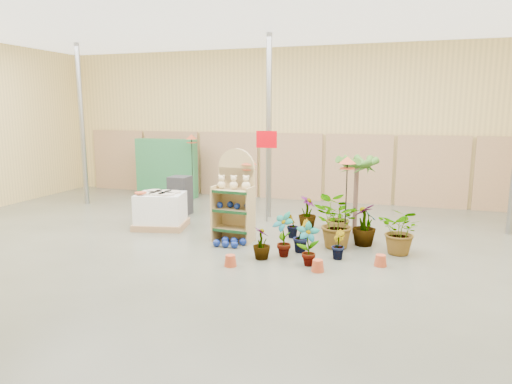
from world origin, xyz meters
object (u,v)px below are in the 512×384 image
(pallet_stack, at_px, (161,210))
(potted_plant_2, at_px, (334,223))
(bird_table_front, at_px, (249,164))
(display_shelf, at_px, (235,199))

(pallet_stack, distance_m, potted_plant_2, 4.05)
(pallet_stack, bearing_deg, bird_table_front, -18.31)
(display_shelf, distance_m, potted_plant_2, 2.08)
(bird_table_front, distance_m, potted_plant_2, 2.11)
(display_shelf, relative_size, bird_table_front, 1.11)
(pallet_stack, height_order, bird_table_front, bird_table_front)
(potted_plant_2, bearing_deg, display_shelf, -179.24)
(bird_table_front, bearing_deg, pallet_stack, 173.80)
(display_shelf, distance_m, pallet_stack, 2.07)
(display_shelf, relative_size, potted_plant_2, 1.89)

